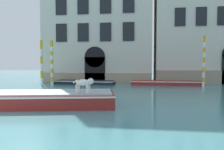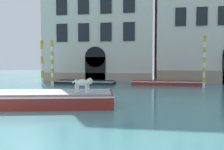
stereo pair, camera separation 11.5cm
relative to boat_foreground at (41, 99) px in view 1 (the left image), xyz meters
name	(u,v)px [view 1 (the left image)]	position (x,y,z in m)	size (l,w,h in m)	color
palazzo_left	(99,21)	(-0.18, 16.19, 6.85)	(12.25, 6.13, 14.49)	beige
palazzo_right	(213,9)	(12.85, 16.20, 7.83)	(12.89, 6.13, 16.45)	beige
boat_foreground	(41,99)	(0.00, 0.00, 0.00)	(7.36, 3.72, 0.71)	maroon
dog_on_deck	(84,83)	(2.17, -0.07, 0.80)	(1.06, 0.47, 0.72)	silver
boat_moored_near_palazzo	(85,82)	(-0.84, 11.45, -0.17)	(6.21, 2.38, 0.39)	black
boat_moored_far	(166,83)	(7.27, 11.57, -0.15)	(6.81, 1.56, 0.42)	maroon
mooring_pole_0	(42,62)	(-4.57, 9.73, 1.83)	(0.25, 0.25, 4.37)	white
mooring_pole_1	(52,63)	(-3.45, 9.49, 1.79)	(0.27, 0.27, 4.28)	white
mooring_pole_3	(204,61)	(10.22, 9.88, 1.92)	(0.22, 0.22, 4.55)	white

